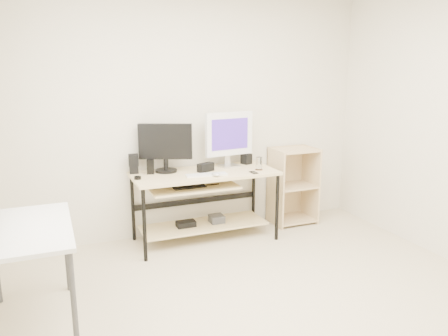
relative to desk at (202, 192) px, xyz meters
name	(u,v)px	position (x,y,z in m)	size (l,w,h in m)	color
room	(266,144)	(-0.11, -1.62, 0.78)	(4.01, 4.01, 2.62)	beige
desk	(202,192)	(0.00, 0.00, 0.00)	(1.50, 0.65, 0.75)	beige
side_table	(26,238)	(-1.65, -1.06, 0.13)	(0.60, 1.00, 0.75)	silver
shelf_unit	(291,185)	(1.18, 0.16, -0.09)	(0.50, 0.40, 0.90)	#D8BB87
black_monitor	(165,144)	(-0.34, 0.16, 0.50)	(0.53, 0.27, 0.50)	black
white_imac	(229,135)	(0.36, 0.14, 0.56)	(0.56, 0.18, 0.60)	silver
keyboard	(207,175)	(-0.01, -0.15, 0.22)	(0.42, 0.12, 0.01)	silver
mouse	(216,174)	(0.07, -0.22, 0.23)	(0.07, 0.12, 0.04)	#B8B8BE
center_speaker	(206,167)	(0.04, 0.01, 0.26)	(0.18, 0.08, 0.09)	black
speaker_left	(134,163)	(-0.66, 0.22, 0.32)	(0.11, 0.11, 0.20)	black
speaker_right	(246,159)	(0.60, 0.19, 0.27)	(0.10, 0.10, 0.11)	black
audio_controller	(150,167)	(-0.51, 0.12, 0.29)	(0.07, 0.05, 0.15)	black
volume_puck	(138,178)	(-0.68, -0.04, 0.23)	(0.07, 0.07, 0.03)	black
smartphone	(254,172)	(0.48, -0.23, 0.22)	(0.06, 0.11, 0.01)	black
coaster	(259,170)	(0.59, -0.13, 0.21)	(0.09, 0.09, 0.01)	olive
drinking_glass	(259,163)	(0.59, -0.13, 0.28)	(0.07, 0.07, 0.13)	white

